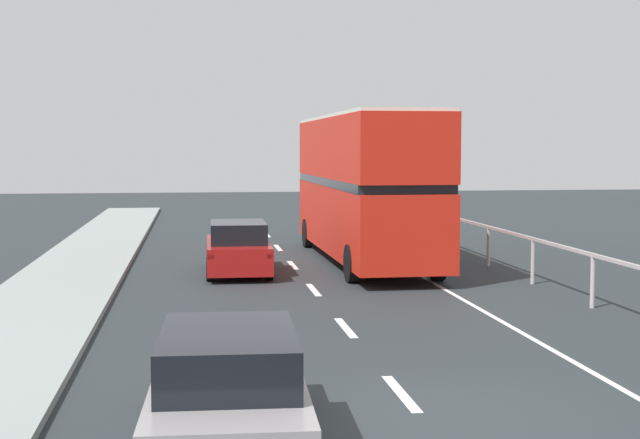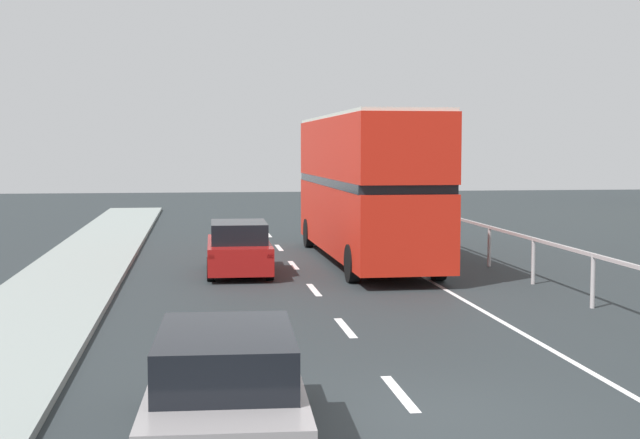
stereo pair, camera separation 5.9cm
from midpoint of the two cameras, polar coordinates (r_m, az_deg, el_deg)
name	(u,v)px [view 2 (the right image)]	position (r m, az deg, el deg)	size (l,w,h in m)	color
ground_plane	(419,421)	(12.05, 6.44, -12.54)	(75.92, 120.00, 0.10)	#262C2F
lane_paint_markings	(414,301)	(20.77, 6.04, -5.12)	(3.36, 46.00, 0.01)	silver
bridge_side_railing	(561,255)	(22.04, 15.08, -2.17)	(0.10, 42.00, 1.20)	#B7B0B0
double_decker_bus_red	(365,184)	(27.42, 2.92, 2.26)	(2.67, 11.44, 4.47)	red
hatchback_car_near	(226,390)	(10.74, -5.80, -10.67)	(1.93, 4.46, 1.40)	gray
sedan_car_ahead	(239,249)	(25.05, -5.10, -1.86)	(1.80, 4.18, 1.46)	maroon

